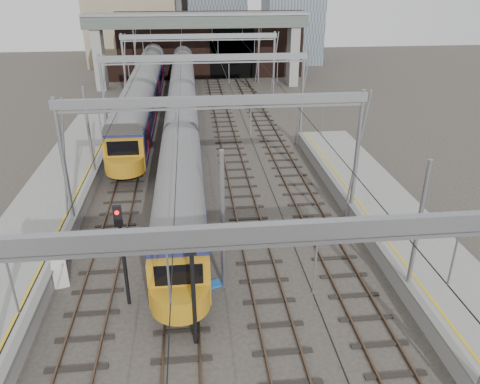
{
  "coord_description": "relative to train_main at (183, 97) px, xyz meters",
  "views": [
    {
      "loc": [
        -1.19,
        -16.46,
        13.73
      ],
      "look_at": [
        1.36,
        7.54,
        2.4
      ],
      "focal_mm": 35.0,
      "sensor_mm": 36.0,
      "label": 1
    }
  ],
  "objects": [
    {
      "name": "ground",
      "position": [
        2.0,
        -30.35,
        -2.41
      ],
      "size": [
        160.0,
        160.0,
        0.0
      ],
      "primitive_type": "plane",
      "color": "#38332D",
      "rests_on": "ground"
    },
    {
      "name": "overbridge",
      "position": [
        2.0,
        15.65,
        4.86
      ],
      "size": [
        28.0,
        3.0,
        9.25
      ],
      "color": "gray",
      "rests_on": "ground"
    },
    {
      "name": "equip_cover_a",
      "position": [
        1.45,
        -28.17,
        -2.36
      ],
      "size": [
        0.94,
        0.77,
        0.1
      ],
      "primitive_type": "cube",
      "rotation": [
        0.0,
        0.0,
        0.27
      ],
      "color": "blue",
      "rests_on": "ground"
    },
    {
      "name": "train_main",
      "position": [
        0.0,
        0.0,
        0.0
      ],
      "size": [
        2.67,
        61.84,
        4.64
      ],
      "color": "black",
      "rests_on": "ground"
    },
    {
      "name": "overhead_line",
      "position": [
        2.0,
        -8.86,
        4.16
      ],
      "size": [
        16.8,
        80.0,
        8.0
      ],
      "color": "gray",
      "rests_on": "ground"
    },
    {
      "name": "equip_cover_b",
      "position": [
        0.07,
        -29.4,
        -2.36
      ],
      "size": [
        0.95,
        0.79,
        0.1
      ],
      "primitive_type": "cube",
      "rotation": [
        0.0,
        0.0,
        0.29
      ],
      "color": "blue",
      "rests_on": "ground"
    },
    {
      "name": "signal_near_centre",
      "position": [
        0.57,
        -32.05,
        0.91
      ],
      "size": [
        0.38,
        0.48,
        5.34
      ],
      "rotation": [
        0.0,
        0.0,
        -0.0
      ],
      "color": "black",
      "rests_on": "ground"
    },
    {
      "name": "train_second",
      "position": [
        -4.0,
        9.48,
        0.14
      ],
      "size": [
        2.91,
        50.38,
        4.96
      ],
      "color": "black",
      "rests_on": "ground"
    },
    {
      "name": "signal_near_left",
      "position": [
        -2.42,
        -29.21,
        0.79
      ],
      "size": [
        0.38,
        0.48,
        5.1
      ],
      "rotation": [
        0.0,
        0.0,
        0.12
      ],
      "color": "black",
      "rests_on": "ground"
    },
    {
      "name": "platform_right",
      "position": [
        12.18,
        -31.85,
        -1.86
      ],
      "size": [
        4.32,
        47.0,
        1.12
      ],
      "color": "gray",
      "rests_on": "ground"
    },
    {
      "name": "relay_cabinet",
      "position": [
        -5.8,
        -27.39,
        -1.74
      ],
      "size": [
        0.8,
        0.72,
        1.35
      ],
      "primitive_type": "cube",
      "rotation": [
        0.0,
        0.0,
        0.27
      ],
      "color": "silver",
      "rests_on": "ground"
    },
    {
      "name": "retaining_wall",
      "position": [
        3.4,
        21.58,
        1.92
      ],
      "size": [
        28.0,
        2.75,
        9.0
      ],
      "color": "black",
      "rests_on": "ground"
    },
    {
      "name": "equip_cover_c",
      "position": [
        6.12,
        -23.02,
        -2.37
      ],
      "size": [
        0.8,
        0.6,
        0.09
      ],
      "primitive_type": "cube",
      "rotation": [
        0.0,
        0.0,
        0.08
      ],
      "color": "blue",
      "rests_on": "ground"
    },
    {
      "name": "tracks",
      "position": [
        2.0,
        -15.35,
        -2.39
      ],
      "size": [
        14.4,
        80.0,
        0.22
      ],
      "color": "#4C3828",
      "rests_on": "ground"
    },
    {
      "name": "platform_left",
      "position": [
        -8.18,
        -27.85,
        -1.86
      ],
      "size": [
        4.32,
        55.0,
        1.12
      ],
      "color": "gray",
      "rests_on": "ground"
    }
  ]
}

